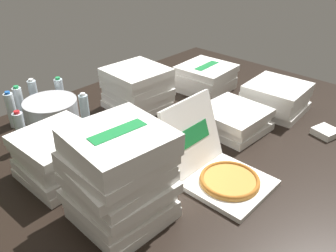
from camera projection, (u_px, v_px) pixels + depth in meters
name	position (u px, v px, depth m)	size (l,w,h in m)	color
ground_plane	(184.00, 152.00, 2.08)	(3.20, 2.40, 0.02)	black
open_pizza_box	(218.00, 167.00, 1.81)	(0.37, 0.51, 0.38)	white
pizza_stack_left_mid	(60.00, 154.00, 1.83)	(0.40, 0.41, 0.25)	white
pizza_stack_left_far	(137.00, 88.00, 2.50)	(0.43, 0.42, 0.30)	white
pizza_stack_center_far	(119.00, 177.00, 1.51)	(0.43, 0.43, 0.45)	white
pizza_stack_center_near	(233.00, 119.00, 2.26)	(0.40, 0.41, 0.15)	white
pizza_stack_right_mid	(205.00, 78.00, 2.79)	(0.42, 0.41, 0.20)	white
pizza_stack_right_near	(276.00, 97.00, 2.48)	(0.41, 0.41, 0.20)	white
ice_bucket	(52.00, 113.00, 2.30)	(0.34, 0.34, 0.18)	#B7BABF
water_bottle_0	(21.00, 131.00, 2.05)	(0.06, 0.06, 0.25)	silver
water_bottle_1	(20.00, 104.00, 2.35)	(0.06, 0.06, 0.25)	white
water_bottle_2	(85.00, 112.00, 2.26)	(0.06, 0.06, 0.25)	silver
water_bottle_3	(60.00, 95.00, 2.48)	(0.06, 0.06, 0.25)	silver
water_bottle_4	(34.00, 96.00, 2.45)	(0.06, 0.06, 0.25)	silver
water_bottle_5	(12.00, 110.00, 2.28)	(0.06, 0.06, 0.25)	white
napkin_pile	(326.00, 132.00, 2.22)	(0.13, 0.13, 0.04)	white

